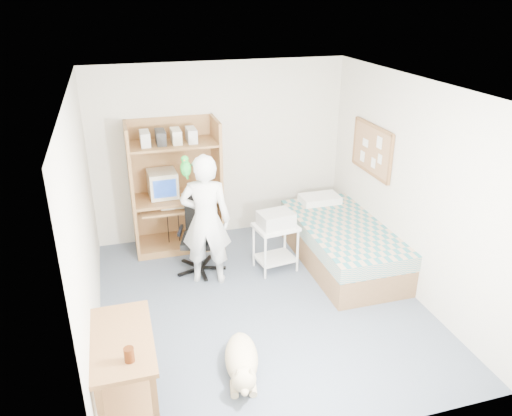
{
  "coord_description": "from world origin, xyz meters",
  "views": [
    {
      "loc": [
        -1.42,
        -4.66,
        3.35
      ],
      "look_at": [
        0.05,
        0.38,
        1.05
      ],
      "focal_mm": 35.0,
      "sensor_mm": 36.0,
      "label": 1
    }
  ],
  "objects_px": {
    "computer_hutch": "(176,191)",
    "office_chair": "(200,244)",
    "person": "(206,220)",
    "side_desk": "(125,363)",
    "dog": "(242,361)",
    "bed": "(342,243)",
    "printer_cart": "(276,240)"
  },
  "relations": [
    {
      "from": "computer_hutch",
      "to": "side_desk",
      "type": "relative_size",
      "value": 1.8
    },
    {
      "from": "bed",
      "to": "dog",
      "type": "relative_size",
      "value": 2.07
    },
    {
      "from": "bed",
      "to": "office_chair",
      "type": "height_order",
      "value": "office_chair"
    },
    {
      "from": "dog",
      "to": "printer_cart",
      "type": "xyz_separation_m",
      "value": [
        0.92,
        1.78,
        0.25
      ]
    },
    {
      "from": "person",
      "to": "printer_cart",
      "type": "distance_m",
      "value": 0.99
    },
    {
      "from": "printer_cart",
      "to": "computer_hutch",
      "type": "bearing_deg",
      "value": 129.29
    },
    {
      "from": "person",
      "to": "dog",
      "type": "relative_size",
      "value": 1.7
    },
    {
      "from": "person",
      "to": "dog",
      "type": "distance_m",
      "value": 1.88
    },
    {
      "from": "side_desk",
      "to": "person",
      "type": "height_order",
      "value": "person"
    },
    {
      "from": "side_desk",
      "to": "printer_cart",
      "type": "xyz_separation_m",
      "value": [
        1.96,
        1.92,
        -0.08
      ]
    },
    {
      "from": "person",
      "to": "printer_cart",
      "type": "relative_size",
      "value": 2.65
    },
    {
      "from": "computer_hutch",
      "to": "printer_cart",
      "type": "distance_m",
      "value": 1.56
    },
    {
      "from": "printer_cart",
      "to": "office_chair",
      "type": "bearing_deg",
      "value": 155.41
    },
    {
      "from": "office_chair",
      "to": "person",
      "type": "xyz_separation_m",
      "value": [
        0.03,
        -0.3,
        0.47
      ]
    },
    {
      "from": "person",
      "to": "printer_cart",
      "type": "xyz_separation_m",
      "value": [
        0.89,
        0.03,
        -0.41
      ]
    },
    {
      "from": "computer_hutch",
      "to": "printer_cart",
      "type": "xyz_separation_m",
      "value": [
        1.11,
        -1.02,
        -0.41
      ]
    },
    {
      "from": "bed",
      "to": "side_desk",
      "type": "relative_size",
      "value": 2.02
    },
    {
      "from": "side_desk",
      "to": "person",
      "type": "distance_m",
      "value": 2.19
    },
    {
      "from": "computer_hutch",
      "to": "office_chair",
      "type": "xyz_separation_m",
      "value": [
        0.18,
        -0.75,
        -0.47
      ]
    },
    {
      "from": "computer_hutch",
      "to": "office_chair",
      "type": "distance_m",
      "value": 0.9
    },
    {
      "from": "computer_hutch",
      "to": "dog",
      "type": "xyz_separation_m",
      "value": [
        0.19,
        -2.81,
        -0.66
      ]
    },
    {
      "from": "side_desk",
      "to": "dog",
      "type": "distance_m",
      "value": 1.1
    },
    {
      "from": "bed",
      "to": "office_chair",
      "type": "xyz_separation_m",
      "value": [
        -1.82,
        0.37,
        0.07
      ]
    },
    {
      "from": "computer_hutch",
      "to": "person",
      "type": "xyz_separation_m",
      "value": [
        0.22,
        -1.05,
        0.0
      ]
    },
    {
      "from": "office_chair",
      "to": "person",
      "type": "distance_m",
      "value": 0.56
    },
    {
      "from": "bed",
      "to": "dog",
      "type": "bearing_deg",
      "value": -137.04
    },
    {
      "from": "dog",
      "to": "printer_cart",
      "type": "relative_size",
      "value": 1.57
    },
    {
      "from": "bed",
      "to": "office_chair",
      "type": "relative_size",
      "value": 2.03
    },
    {
      "from": "person",
      "to": "dog",
      "type": "bearing_deg",
      "value": 105.79
    },
    {
      "from": "bed",
      "to": "printer_cart",
      "type": "bearing_deg",
      "value": 173.63
    },
    {
      "from": "side_desk",
      "to": "dog",
      "type": "relative_size",
      "value": 1.03
    },
    {
      "from": "office_chair",
      "to": "person",
      "type": "height_order",
      "value": "person"
    }
  ]
}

